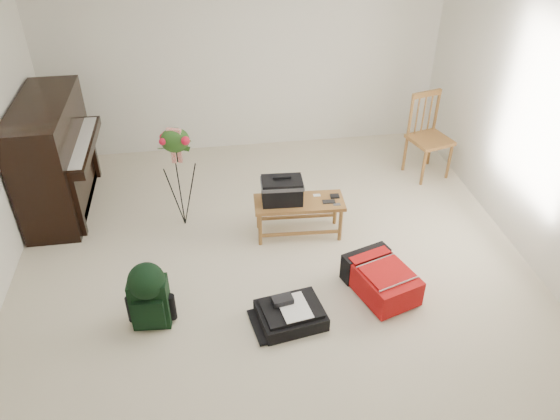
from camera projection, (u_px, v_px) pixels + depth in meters
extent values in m
cube|color=beige|center=(276.00, 278.00, 5.22)|extent=(5.00, 5.50, 0.01)
cube|color=white|center=(275.00, 9.00, 3.79)|extent=(5.00, 5.50, 0.01)
cube|color=silver|center=(244.00, 54.00, 6.74)|extent=(5.00, 0.04, 2.50)
cube|color=silver|center=(556.00, 144.00, 4.81)|extent=(0.04, 5.50, 2.50)
cube|color=black|center=(53.00, 157.00, 5.89)|extent=(0.55, 1.50, 1.25)
cube|color=black|center=(80.00, 146.00, 5.87)|extent=(0.28, 1.30, 0.10)
cube|color=white|center=(79.00, 142.00, 5.84)|extent=(0.22, 1.20, 0.02)
cube|color=black|center=(70.00, 201.00, 6.22)|extent=(0.45, 1.30, 0.10)
cube|color=#9A6332|center=(299.00, 203.00, 5.58)|extent=(0.94, 0.42, 0.04)
cylinder|color=#9A6332|center=(261.00, 231.00, 5.52)|extent=(0.04, 0.04, 0.38)
cylinder|color=#9A6332|center=(258.00, 214.00, 5.76)|extent=(0.04, 0.04, 0.38)
cylinder|color=#9A6332|center=(341.00, 224.00, 5.63)|extent=(0.04, 0.04, 0.38)
cylinder|color=#9A6332|center=(334.00, 208.00, 5.86)|extent=(0.04, 0.04, 0.38)
cube|color=#9A6332|center=(430.00, 140.00, 6.54)|extent=(0.54, 0.54, 0.04)
cylinder|color=#9A6332|center=(417.00, 167.00, 6.51)|extent=(0.04, 0.04, 0.45)
cylinder|color=#9A6332|center=(407.00, 152.00, 6.81)|extent=(0.04, 0.04, 0.45)
cylinder|color=#9A6332|center=(448.00, 164.00, 6.55)|extent=(0.04, 0.04, 0.45)
cylinder|color=#9A6332|center=(436.00, 149.00, 6.86)|extent=(0.04, 0.04, 0.45)
cube|color=#9A6332|center=(431.00, 93.00, 6.40)|extent=(0.40, 0.15, 0.06)
cylinder|color=#9A6332|center=(412.00, 114.00, 6.52)|extent=(0.04, 0.04, 0.55)
cylinder|color=#9A6332|center=(442.00, 112.00, 6.57)|extent=(0.04, 0.04, 0.55)
cube|color=red|center=(381.00, 280.00, 4.98)|extent=(0.64, 0.77, 0.26)
cube|color=black|center=(373.00, 262.00, 5.19)|extent=(0.49, 0.29, 0.28)
cube|color=red|center=(384.00, 272.00, 4.87)|extent=(0.50, 0.49, 0.02)
cube|color=silver|center=(391.00, 286.00, 4.71)|extent=(0.40, 0.14, 0.01)
cube|color=black|center=(291.00, 315.00, 4.73)|extent=(0.62, 0.53, 0.13)
cube|color=black|center=(291.00, 308.00, 4.68)|extent=(0.54, 0.45, 0.03)
cube|color=white|center=(294.00, 308.00, 4.65)|extent=(0.29, 0.37, 0.01)
cube|color=black|center=(283.00, 299.00, 4.70)|extent=(0.19, 0.14, 0.06)
cube|color=black|center=(150.00, 302.00, 4.62)|extent=(0.34, 0.22, 0.48)
cube|color=black|center=(150.00, 314.00, 4.54)|extent=(0.26, 0.07, 0.28)
sphere|color=black|center=(146.00, 281.00, 4.48)|extent=(0.31, 0.31, 0.31)
cube|color=black|center=(142.00, 295.00, 4.70)|extent=(0.05, 0.04, 0.43)
cube|color=black|center=(160.00, 293.00, 4.72)|extent=(0.05, 0.04, 0.43)
cylinder|color=black|center=(176.00, 148.00, 5.42)|extent=(0.01, 0.01, 0.31)
ellipsoid|color=#254E18|center=(175.00, 140.00, 5.37)|extent=(0.29, 0.21, 0.27)
cube|color=red|center=(174.00, 133.00, 5.30)|extent=(0.15, 0.08, 0.08)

